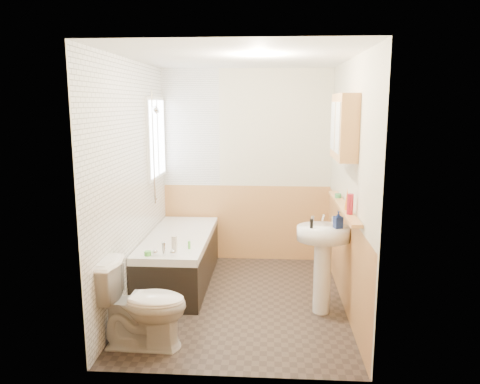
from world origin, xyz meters
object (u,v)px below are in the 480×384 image
object	(u,v)px
pine_shelf	(343,207)
medicine_cabinet	(344,127)
sink	(323,252)
toilet	(142,304)
bathtub	(179,258)

from	to	relation	value
pine_shelf	medicine_cabinet	distance (m)	0.79
sink	pine_shelf	distance (m)	0.49
sink	toilet	bearing A→B (deg)	-145.90
toilet	bathtub	bearing A→B (deg)	0.43
sink	medicine_cabinet	size ratio (longest dim) A/B	1.45
bathtub	pine_shelf	size ratio (longest dim) A/B	1.12
bathtub	pine_shelf	world-z (taller)	pine_shelf
toilet	sink	world-z (taller)	sink
toilet	pine_shelf	world-z (taller)	pine_shelf
bathtub	sink	distance (m)	1.75
medicine_cabinet	pine_shelf	bearing A→B (deg)	49.99
toilet	sink	distance (m)	1.80
pine_shelf	medicine_cabinet	xyz separation A→B (m)	(-0.03, -0.03, 0.79)
bathtub	pine_shelf	distance (m)	2.01
toilet	medicine_cabinet	xyz separation A→B (m)	(1.77, 0.87, 1.47)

